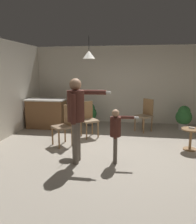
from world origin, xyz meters
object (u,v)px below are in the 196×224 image
object	(u,v)px
kitchen_counter	(47,113)
spare_remote_on_table	(192,128)
person_adult	(77,111)
person_child	(116,130)
potted_plant_corner	(89,113)
dining_chair_near_wall	(145,114)
potted_plant_by_wall	(184,117)
side_table_by_couch	(191,137)
dining_chair_by_counter	(64,124)
dining_chair_centre_back	(88,118)

from	to	relation	value
kitchen_counter	spare_remote_on_table	xyz separation A→B (m)	(4.17, -1.42, 0.06)
person_adult	person_child	xyz separation A→B (m)	(0.78, 0.09, -0.38)
person_child	potted_plant_corner	bearing A→B (deg)	-162.25
dining_chair_near_wall	person_adult	bearing A→B (deg)	104.58
kitchen_counter	potted_plant_by_wall	world-z (taller)	kitchen_counter
kitchen_counter	side_table_by_couch	size ratio (longest dim) A/B	2.42
person_child	potted_plant_by_wall	bearing A→B (deg)	142.64
person_adult	dining_chair_by_counter	distance (m)	1.26
person_child	dining_chair_centre_back	world-z (taller)	person_child
kitchen_counter	person_adult	size ratio (longest dim) A/B	0.73
dining_chair_centre_back	potted_plant_by_wall	distance (m)	3.09
dining_chair_by_counter	potted_plant_by_wall	bearing A→B (deg)	-105.06
potted_plant_corner	spare_remote_on_table	size ratio (longest dim) A/B	5.96
person_adult	person_child	size ratio (longest dim) A/B	1.55
dining_chair_centre_back	potted_plant_corner	size ratio (longest dim) A/B	1.29
kitchen_counter	dining_chair_centre_back	world-z (taller)	dining_chair_centre_back
kitchen_counter	person_adult	world-z (taller)	person_adult
dining_chair_centre_back	potted_plant_corner	xyz separation A→B (m)	(-0.22, 1.25, -0.12)
kitchen_counter	dining_chair_centre_back	xyz separation A→B (m)	(1.54, -0.73, 0.07)
person_adult	potted_plant_by_wall	size ratio (longest dim) A/B	2.24
side_table_by_couch	person_adult	bearing A→B (deg)	-156.39
side_table_by_couch	potted_plant_by_wall	xyz separation A→B (m)	(0.24, 1.87, 0.10)
dining_chair_near_wall	potted_plant_by_wall	distance (m)	1.28
person_adult	spare_remote_on_table	world-z (taller)	person_adult
kitchen_counter	spare_remote_on_table	size ratio (longest dim) A/B	9.69
kitchen_counter	potted_plant_by_wall	xyz separation A→B (m)	(4.39, 0.44, -0.05)
person_adult	dining_chair_near_wall	size ratio (longest dim) A/B	1.72
dining_chair_near_wall	potted_plant_by_wall	xyz separation A→B (m)	(1.22, 0.36, -0.12)
dining_chair_near_wall	potted_plant_by_wall	world-z (taller)	dining_chair_near_wall
side_table_by_couch	potted_plant_corner	world-z (taller)	potted_plant_corner
dining_chair_near_wall	spare_remote_on_table	world-z (taller)	dining_chair_near_wall
potted_plant_corner	dining_chair_centre_back	bearing A→B (deg)	-80.10
person_adult	person_child	bearing A→B (deg)	96.78
person_adult	side_table_by_couch	bearing A→B (deg)	113.66
side_table_by_couch	dining_chair_near_wall	bearing A→B (deg)	122.95
dining_chair_near_wall	person_child	bearing A→B (deg)	118.62
person_adult	person_child	distance (m)	0.88
dining_chair_centre_back	dining_chair_by_counter	bearing A→B (deg)	23.04
person_child	potted_plant_by_wall	distance (m)	3.47
dining_chair_centre_back	potted_plant_by_wall	size ratio (longest dim) A/B	1.30
person_child	potted_plant_by_wall	xyz separation A→B (m)	(1.94, 2.87, -0.27)
spare_remote_on_table	dining_chair_centre_back	bearing A→B (deg)	165.28
person_adult	person_child	world-z (taller)	person_adult
kitchen_counter	dining_chair_near_wall	xyz separation A→B (m)	(3.17, 0.08, 0.07)
side_table_by_couch	person_adult	xyz separation A→B (m)	(-2.49, -1.09, 0.74)
person_child	dining_chair_by_counter	xyz separation A→B (m)	(-1.36, 0.89, -0.15)
person_adult	potted_plant_by_wall	xyz separation A→B (m)	(2.73, 2.96, -0.64)
person_child	spare_remote_on_table	xyz separation A→B (m)	(1.71, 1.00, -0.15)
kitchen_counter	person_adult	distance (m)	3.08
potted_plant_by_wall	spare_remote_on_table	world-z (taller)	potted_plant_by_wall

